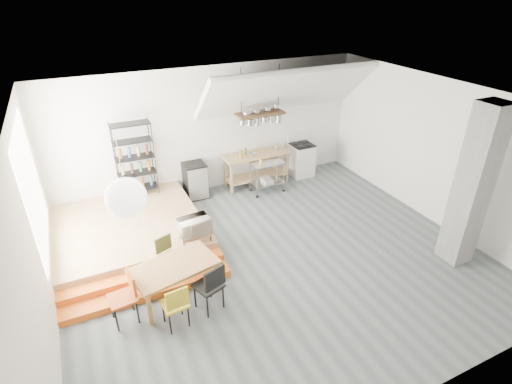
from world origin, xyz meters
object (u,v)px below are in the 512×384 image
stove (301,159)px  mini_fridge (195,180)px  dining_table (174,269)px  rolling_cart (267,173)px

stove → mini_fridge: size_ratio=1.29×
dining_table → rolling_cart: rolling_cart is taller
stove → mini_fridge: stove is taller
dining_table → mini_fridge: (1.45, 3.40, -0.15)m
stove → rolling_cart: 1.43m
rolling_cart → mini_fridge: mini_fridge is taller
dining_table → rolling_cart: bearing=29.4°
stove → mini_fridge: 3.11m
dining_table → rolling_cart: 4.30m
rolling_cart → mini_fridge: bearing=162.2°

